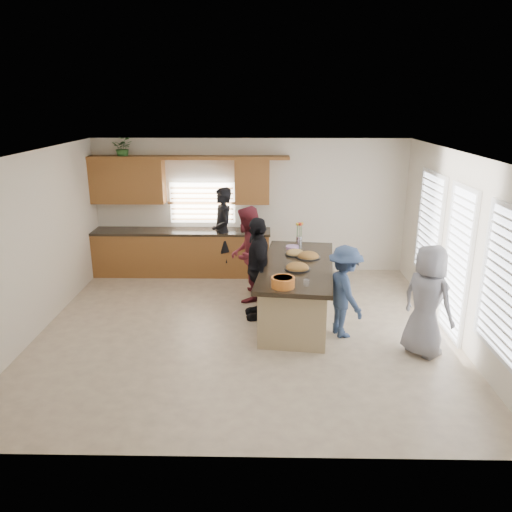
{
  "coord_description": "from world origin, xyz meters",
  "views": [
    {
      "loc": [
        0.32,
        -7.3,
        3.54
      ],
      "look_at": [
        0.17,
        0.3,
        1.15
      ],
      "focal_mm": 35.0,
      "sensor_mm": 36.0,
      "label": 1
    }
  ],
  "objects_px": {
    "salad_bowl": "(283,282)",
    "woman_left_back": "(223,233)",
    "island": "(297,292)",
    "woman_left_mid": "(247,254)",
    "woman_left_front": "(258,268)",
    "woman_right_front": "(427,301)",
    "woman_right_back": "(344,292)"
  },
  "relations": [
    {
      "from": "woman_left_front",
      "to": "woman_right_back",
      "type": "relative_size",
      "value": 1.19
    },
    {
      "from": "woman_left_back",
      "to": "woman_right_back",
      "type": "xyz_separation_m",
      "value": [
        2.1,
        -2.75,
        -0.2
      ]
    },
    {
      "from": "woman_left_back",
      "to": "woman_left_mid",
      "type": "relative_size",
      "value": 1.07
    },
    {
      "from": "woman_right_front",
      "to": "woman_left_back",
      "type": "bearing_deg",
      "value": 6.87
    },
    {
      "from": "woman_left_mid",
      "to": "salad_bowl",
      "type": "bearing_deg",
      "value": 28.66
    },
    {
      "from": "island",
      "to": "woman_right_front",
      "type": "height_order",
      "value": "woman_right_front"
    },
    {
      "from": "island",
      "to": "woman_right_back",
      "type": "distance_m",
      "value": 0.99
    },
    {
      "from": "woman_left_front",
      "to": "woman_right_back",
      "type": "height_order",
      "value": "woman_left_front"
    },
    {
      "from": "woman_right_back",
      "to": "woman_right_front",
      "type": "distance_m",
      "value": 1.23
    },
    {
      "from": "woman_left_mid",
      "to": "woman_left_front",
      "type": "distance_m",
      "value": 0.8
    },
    {
      "from": "woman_left_back",
      "to": "island",
      "type": "bearing_deg",
      "value": 15.07
    },
    {
      "from": "woman_left_mid",
      "to": "woman_left_front",
      "type": "bearing_deg",
      "value": 25.98
    },
    {
      "from": "island",
      "to": "salad_bowl",
      "type": "height_order",
      "value": "salad_bowl"
    },
    {
      "from": "woman_left_back",
      "to": "woman_left_mid",
      "type": "bearing_deg",
      "value": 3.78
    },
    {
      "from": "salad_bowl",
      "to": "woman_left_mid",
      "type": "height_order",
      "value": "woman_left_mid"
    },
    {
      "from": "woman_left_front",
      "to": "woman_right_front",
      "type": "height_order",
      "value": "woman_left_front"
    },
    {
      "from": "woman_right_back",
      "to": "woman_left_front",
      "type": "bearing_deg",
      "value": 44.87
    },
    {
      "from": "island",
      "to": "woman_left_back",
      "type": "height_order",
      "value": "woman_left_back"
    },
    {
      "from": "woman_right_back",
      "to": "woman_right_front",
      "type": "relative_size",
      "value": 0.88
    },
    {
      "from": "woman_left_front",
      "to": "salad_bowl",
      "type": "bearing_deg",
      "value": 12.7
    },
    {
      "from": "woman_left_back",
      "to": "woman_right_back",
      "type": "relative_size",
      "value": 1.28
    },
    {
      "from": "woman_left_front",
      "to": "woman_right_front",
      "type": "relative_size",
      "value": 1.05
    },
    {
      "from": "salad_bowl",
      "to": "woman_left_mid",
      "type": "xyz_separation_m",
      "value": [
        -0.58,
        1.85,
        -0.16
      ]
    },
    {
      "from": "island",
      "to": "woman_right_back",
      "type": "height_order",
      "value": "woman_right_back"
    },
    {
      "from": "salad_bowl",
      "to": "woman_left_front",
      "type": "height_order",
      "value": "woman_left_front"
    },
    {
      "from": "salad_bowl",
      "to": "woman_left_back",
      "type": "relative_size",
      "value": 0.18
    },
    {
      "from": "woman_left_front",
      "to": "woman_right_front",
      "type": "distance_m",
      "value": 2.72
    },
    {
      "from": "island",
      "to": "salad_bowl",
      "type": "distance_m",
      "value": 1.26
    },
    {
      "from": "salad_bowl",
      "to": "island",
      "type": "bearing_deg",
      "value": 75.58
    },
    {
      "from": "woman_left_back",
      "to": "woman_right_back",
      "type": "bearing_deg",
      "value": 18.26
    },
    {
      "from": "woman_right_back",
      "to": "salad_bowl",
      "type": "bearing_deg",
      "value": 94.5
    },
    {
      "from": "woman_left_mid",
      "to": "woman_right_back",
      "type": "distance_m",
      "value": 2.12
    }
  ]
}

